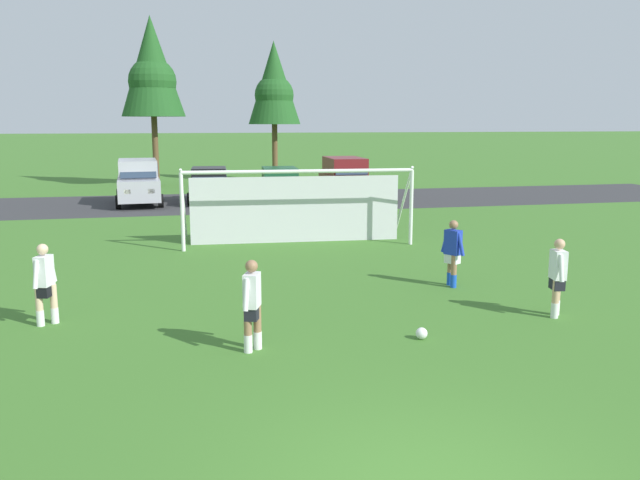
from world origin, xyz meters
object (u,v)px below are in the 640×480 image
Objects in this scene: parked_car_slot_center at (345,178)px; parked_car_slot_left at (209,185)px; player_striker_near at (45,284)px; player_defender_far at (252,306)px; parked_car_slot_center_left at (280,185)px; soccer_goal at (297,205)px; parked_car_slot_far_left at (138,182)px; player_midfield_center at (557,278)px; player_winger_left at (453,253)px; soccer_ball at (422,333)px.

parked_car_slot_left is at bearing 175.42° from parked_car_slot_center.
player_striker_near and player_defender_far have the same top height.
parked_car_slot_left is 3.51m from parked_car_slot_center_left.
parked_car_slot_far_left is (-5.68, 11.63, -0.18)m from soccer_goal.
soccer_goal is 1.75× the size of parked_car_slot_center_left.
player_midfield_center is 20.48m from parked_car_slot_center.
parked_car_slot_center is at bearing 68.02° from soccer_goal.
player_winger_left is at bearing 111.19° from player_midfield_center.
soccer_goal is 12.94m from parked_car_slot_far_left.
soccer_goal is 11.16m from parked_car_slot_center_left.
soccer_ball is 21.98m from parked_car_slot_left.
parked_car_slot_center reaches higher than player_defender_far.
parked_car_slot_far_left is 1.09× the size of parked_car_slot_left.
parked_car_slot_far_left is (-6.23, 21.63, 1.00)m from soccer_ball.
player_striker_near is at bearing -92.22° from parked_car_slot_far_left.
player_defender_far reaches higher than soccer_ball.
parked_car_slot_far_left reaches higher than parked_car_slot_left.
player_midfield_center is (3.78, -9.23, -0.47)m from soccer_goal.
player_defender_far is at bearing -108.58° from parked_car_slot_center.
soccer_goal is 1.62× the size of parked_car_slot_center.
player_defender_far is 22.35m from parked_car_slot_center.
parked_car_slot_left is (-4.99, 18.21, 0.05)m from player_winger_left.
soccer_goal is 9.95m from player_striker_near.
player_winger_left is at bearing -84.95° from parked_car_slot_center_left.
soccer_ball is 0.13× the size of player_striker_near.
parked_car_slot_left is at bearing 77.97° from player_striker_near.
player_striker_near is 19.23m from parked_car_slot_far_left.
player_winger_left is 19.91m from parked_car_slot_far_left.
soccer_goal is 9.99m from player_midfield_center.
soccer_goal reaches higher than player_winger_left.
soccer_goal reaches higher than player_defender_far.
soccer_ball is at bearing -19.08° from player_striker_near.
parked_car_slot_left is (-2.29, 11.78, -0.42)m from soccer_goal.
player_defender_far is (-3.14, 0.05, 0.71)m from soccer_ball.
player_striker_near and player_winger_left have the same top height.
player_striker_near is at bearing -120.20° from parked_car_slot_center.
parked_car_slot_far_left is (-9.46, 20.86, 0.29)m from player_midfield_center.
player_defender_far is 1.00× the size of player_winger_left.
parked_car_slot_left reaches higher than soccer_ball.
parked_car_slot_center_left is (6.82, -0.54, -0.24)m from parked_car_slot_far_left.
player_midfield_center is 1.00× the size of player_defender_far.
soccer_ball is 3.39m from player_midfield_center.
soccer_goal is 4.58× the size of player_defender_far.
player_striker_near reaches higher than soccer_ball.
soccer_goal reaches higher than player_midfield_center.
player_defender_far is 0.35× the size of parked_car_slot_center.
soccer_goal reaches higher than parked_car_slot_center.
parked_car_slot_left is (4.13, 19.37, 0.05)m from player_striker_near.
player_winger_left is (9.11, 1.15, 0.00)m from player_striker_near.
parked_car_slot_far_left is 1.10× the size of parked_car_slot_center_left.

